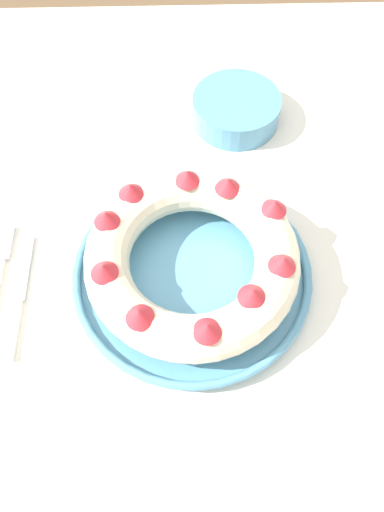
% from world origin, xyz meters
% --- Properties ---
extents(ground_plane, '(8.00, 8.00, 0.00)m').
position_xyz_m(ground_plane, '(0.00, 0.00, 0.00)').
color(ground_plane, brown).
extents(dining_table, '(1.22, 1.29, 0.74)m').
position_xyz_m(dining_table, '(0.00, 0.00, 0.66)').
color(dining_table, silver).
rests_on(dining_table, ground_plane).
extents(serving_dish, '(0.34, 0.34, 0.03)m').
position_xyz_m(serving_dish, '(-0.01, 0.00, 0.75)').
color(serving_dish, '#518EB2').
rests_on(serving_dish, dining_table).
extents(bundt_cake, '(0.29, 0.29, 0.08)m').
position_xyz_m(bundt_cake, '(-0.01, 0.00, 0.80)').
color(bundt_cake, beige).
rests_on(bundt_cake, serving_dish).
extents(cake_knife, '(0.02, 0.20, 0.01)m').
position_xyz_m(cake_knife, '(-0.26, -0.04, 0.74)').
color(cake_knife, white).
rests_on(cake_knife, dining_table).
extents(side_bowl, '(0.15, 0.15, 0.05)m').
position_xyz_m(side_bowl, '(0.07, 0.31, 0.76)').
color(side_bowl, '#518EB2').
rests_on(side_bowl, dining_table).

